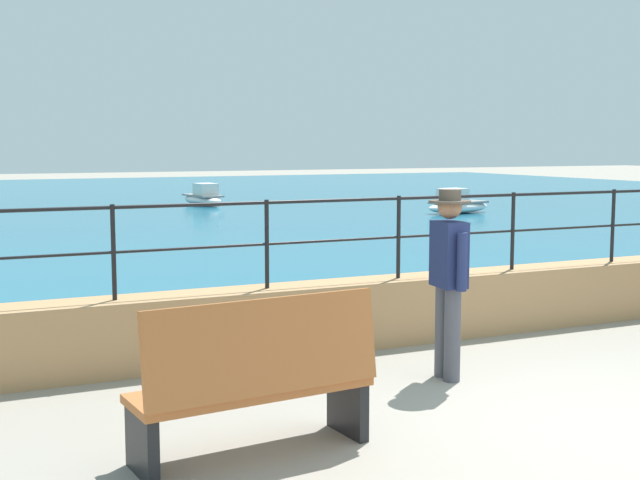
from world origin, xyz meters
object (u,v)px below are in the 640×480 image
(bench_main, at_px, (257,379))
(boat_1, at_px, (457,204))
(person_walking, at_px, (449,274))
(boat_2, at_px, (203,197))

(bench_main, distance_m, boat_1, 20.40)
(boat_1, bearing_deg, bench_main, -128.04)
(bench_main, relative_size, person_walking, 1.00)
(boat_2, bearing_deg, person_walking, -101.26)
(person_walking, bearing_deg, boat_2, 78.74)
(person_walking, height_order, boat_1, person_walking)
(boat_2, bearing_deg, bench_main, -106.18)
(person_walking, relative_size, boat_1, 0.72)
(person_walking, relative_size, boat_2, 0.73)
(boat_1, xyz_separation_m, boat_2, (-6.01, 6.54, 0.00))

